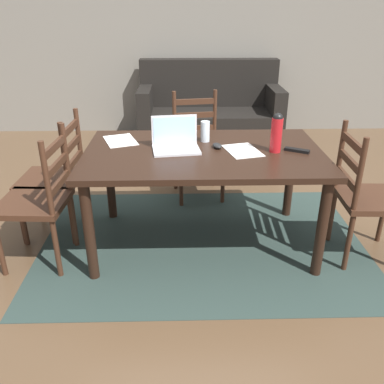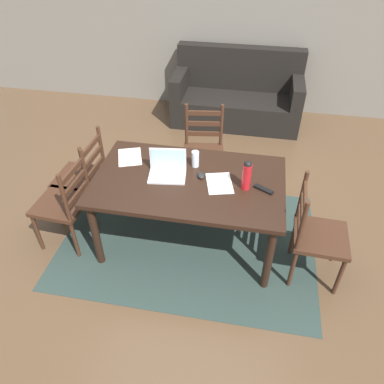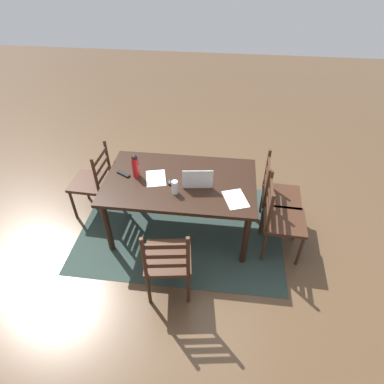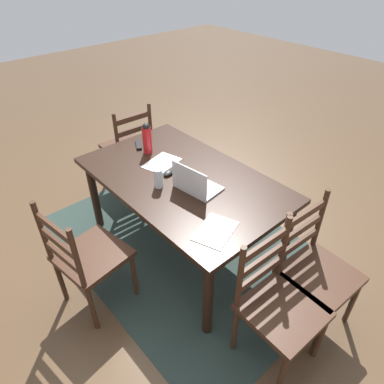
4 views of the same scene
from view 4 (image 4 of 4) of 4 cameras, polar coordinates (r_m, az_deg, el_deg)
name	(u,v)px [view 4 (image 4 of 4)]	position (r m, az deg, el deg)	size (l,w,h in m)	color
ground_plane	(184,245)	(3.18, -1.38, -8.66)	(14.00, 14.00, 0.00)	brown
area_rug	(184,244)	(3.17, -1.38, -8.62)	(2.43, 1.72, 0.01)	#283833
dining_table	(183,186)	(2.75, -1.57, 1.04)	(1.66, 1.01, 0.74)	black
chair_left_far	(278,305)	(2.25, 13.93, -17.60)	(0.46, 0.46, 0.95)	#3D2316
chair_left_near	(315,270)	(2.50, 19.60, -12.06)	(0.47, 0.47, 0.95)	#3D2316
chair_right_near	(129,148)	(3.73, -10.39, 7.21)	(0.46, 0.46, 0.95)	#3D2316
chair_far_head	(87,258)	(2.54, -16.87, -10.29)	(0.50, 0.50, 0.95)	#3D2316
laptop	(195,184)	(2.52, 0.43, 1.32)	(0.35, 0.26, 0.23)	silver
water_bottle	(147,138)	(2.99, -7.42, 8.85)	(0.08, 0.08, 0.27)	red
drinking_glass	(158,178)	(2.57, -5.57, 2.30)	(0.07, 0.07, 0.15)	silver
computer_mouse	(168,173)	(2.73, -3.91, 3.18)	(0.06, 0.10, 0.03)	black
tv_remote	(138,145)	(3.16, -8.80, 7.70)	(0.04, 0.17, 0.02)	black
paper_stack_left	(215,231)	(2.22, 3.85, -6.37)	(0.21, 0.30, 0.00)	white
paper_stack_right	(162,163)	(2.89, -4.99, 4.80)	(0.21, 0.30, 0.00)	white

